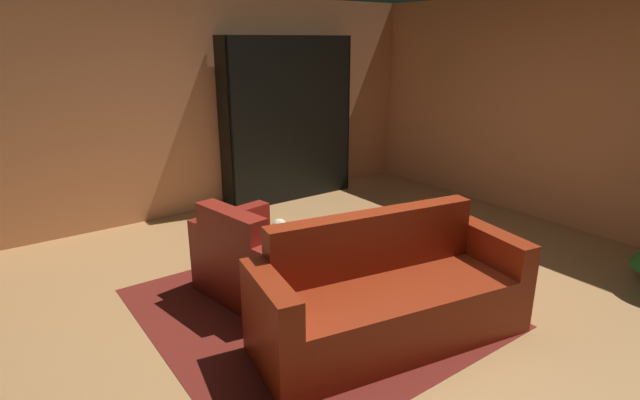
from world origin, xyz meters
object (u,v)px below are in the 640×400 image
at_px(bookshelf_unit, 295,120).
at_px(book_stack_on_table, 286,252).
at_px(coffee_table, 292,264).
at_px(bottle_on_table, 301,254).
at_px(couch_red, 389,299).
at_px(armchair_red, 260,262).

height_order(bookshelf_unit, book_stack_on_table, bookshelf_unit).
xyz_separation_m(coffee_table, bottle_on_table, (0.16, -0.03, 0.15)).
bearing_deg(bottle_on_table, book_stack_on_table, -170.84).
xyz_separation_m(couch_red, coffee_table, (-0.80, -0.30, 0.05)).
xyz_separation_m(armchair_red, bottle_on_table, (0.47, 0.10, 0.22)).
distance_m(armchair_red, couch_red, 1.18).
distance_m(couch_red, bottle_on_table, 0.74).
xyz_separation_m(coffee_table, book_stack_on_table, (0.00, -0.05, 0.11)).
bearing_deg(armchair_red, bookshelf_unit, 140.43).
xyz_separation_m(bookshelf_unit, coffee_table, (2.45, -1.65, -0.69)).
height_order(bookshelf_unit, bottle_on_table, bookshelf_unit).
height_order(armchair_red, couch_red, couch_red).
xyz_separation_m(bookshelf_unit, couch_red, (3.25, -1.35, -0.74)).
height_order(armchair_red, bottle_on_table, armchair_red).
bearing_deg(armchair_red, book_stack_on_table, 13.09).
bearing_deg(armchair_red, coffee_table, 22.08).
relative_size(armchair_red, coffee_table, 1.85).
xyz_separation_m(armchair_red, book_stack_on_table, (0.31, 0.07, 0.18)).
bearing_deg(book_stack_on_table, bookshelf_unit, 145.25).
bearing_deg(bottle_on_table, coffee_table, 170.71).
relative_size(coffee_table, book_stack_on_table, 2.87).
height_order(armchair_red, book_stack_on_table, armchair_red).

